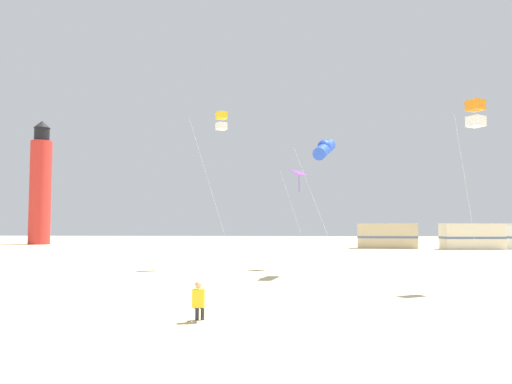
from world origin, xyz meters
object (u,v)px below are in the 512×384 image
Objects in this scene: kite_box_orange at (476,114)px; lighthouse_distant at (40,186)px; rv_van_cream at (472,236)px; kite_box_gold at (221,121)px; kite_diamond_violet at (299,176)px; kite_flyer_standing at (199,300)px; rv_van_tan at (387,236)px; kite_tube_blue at (324,149)px.

lighthouse_distant reaches higher than kite_box_orange.
rv_van_cream is at bearing 69.78° from kite_box_orange.
kite_box_gold is 6.09m from kite_diamond_violet.
kite_box_orange is 59.68m from lighthouse_distant.
rv_van_cream reaches higher than kite_flyer_standing.
kite_box_orange is (10.66, 7.07, 6.87)m from kite_flyer_standing.
kite_flyer_standing is 17.80m from kite_diamond_violet.
rv_van_tan is at bearing 84.19° from kite_box_orange.
kite_diamond_violet is 0.94× the size of rv_van_cream.
rv_van_tan is (10.80, 25.68, -4.38)m from kite_diamond_violet.
rv_van_tan is 8.93m from rv_van_cream.
lighthouse_distant is at bearing -61.31° from kite_flyer_standing.
kite_box_orange is (5.94, -5.74, 0.58)m from kite_tube_blue.
kite_flyer_standing is 14.53m from kite_box_orange.
kite_tube_blue is 0.77× the size of kite_box_gold.
kite_flyer_standing is at bearing -84.99° from kite_box_gold.
kite_tube_blue is 31.53m from rv_van_tan.
rv_van_cream is at bearing -121.84° from kite_flyer_standing.
kite_flyer_standing is 44.71m from rv_van_tan.
kite_tube_blue is at bearing -112.54° from kite_flyer_standing.
kite_box_orange reaches higher than kite_tube_blue.
kite_tube_blue is 0.45× the size of lighthouse_distant.
rv_van_tan reaches higher than kite_flyer_standing.
kite_flyer_standing is 0.19× the size of kite_diamond_violet.
lighthouse_distant reaches higher than kite_diamond_violet.
kite_diamond_violet reaches higher than rv_van_tan.
kite_box_orange reaches higher than kite_diamond_violet.
lighthouse_distant is (-30.31, 50.47, 7.22)m from kite_flyer_standing.
kite_tube_blue is at bearing -47.06° from lighthouse_distant.
kite_box_gold is (-1.47, 16.76, 8.73)m from kite_flyer_standing.
rv_van_cream is (8.75, -1.77, 0.00)m from rv_van_tan.
kite_box_gold is 1.61× the size of kite_diamond_violet.
kite_tube_blue reaches higher than kite_diamond_violet.
kite_tube_blue is 0.94× the size of kite_box_orange.
lighthouse_distant is (-40.97, 43.40, 0.35)m from kite_box_orange.
kite_diamond_violet is at bearing 126.88° from kite_box_orange.
rv_van_tan is at bearing 72.12° from kite_tube_blue.
kite_box_gold reaches higher than kite_flyer_standing.
kite_flyer_standing is 0.07× the size of lighthouse_distant.
kite_diamond_violet is (3.45, 16.68, 5.16)m from kite_flyer_standing.
rv_van_cream is (18.28, 27.78, -5.52)m from kite_tube_blue.
rv_van_tan is (44.56, -8.11, -6.45)m from lighthouse_distant.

